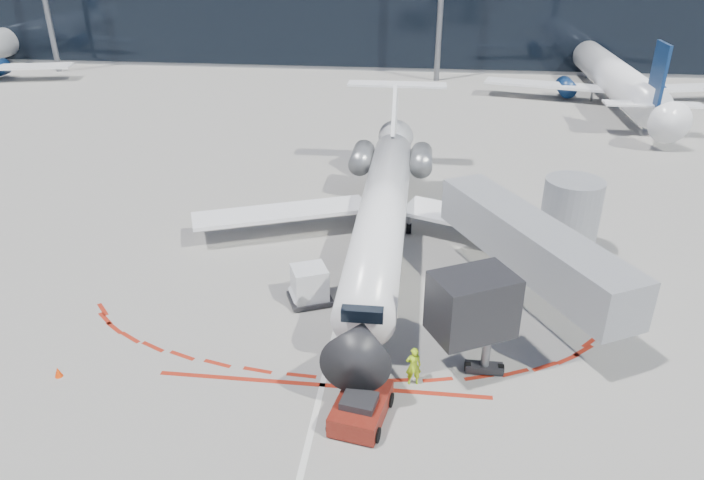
# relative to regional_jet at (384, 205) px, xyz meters

# --- Properties ---
(ground) EXTENTS (260.00, 260.00, 0.00)m
(ground) POSITION_rel_regional_jet_xyz_m (-1.55, -2.18, -2.42)
(ground) COLOR slate
(ground) RESTS_ON ground
(apron_centerline) EXTENTS (0.25, 40.00, 0.01)m
(apron_centerline) POSITION_rel_regional_jet_xyz_m (-1.55, -0.18, -2.42)
(apron_centerline) COLOR silver
(apron_centerline) RESTS_ON ground
(apron_stop_bar) EXTENTS (14.00, 0.25, 0.01)m
(apron_stop_bar) POSITION_rel_regional_jet_xyz_m (-1.55, -13.68, -2.42)
(apron_stop_bar) COLOR maroon
(apron_stop_bar) RESTS_ON ground
(jet_bridge) EXTENTS (10.03, 15.20, 4.90)m
(jet_bridge) POSITION_rel_regional_jet_xyz_m (8.24, -5.19, 0.58)
(jet_bridge) COLOR gray
(jet_bridge) RESTS_ON ground
(regional_jet) EXTENTS (23.50, 28.98, 7.26)m
(regional_jet) POSITION_rel_regional_jet_xyz_m (0.00, 0.00, 0.00)
(regional_jet) COLOR white
(regional_jet) RESTS_ON ground
(pushback_tug) EXTENTS (2.45, 4.79, 1.22)m
(pushback_tug) POSITION_rel_regional_jet_xyz_m (0.25, -15.45, -1.89)
(pushback_tug) COLOR #5F140D
(pushback_tug) RESTS_ON ground
(ramp_worker) EXTENTS (0.72, 0.55, 1.79)m
(ramp_worker) POSITION_rel_regional_jet_xyz_m (2.18, -13.12, -1.53)
(ramp_worker) COLOR #B7F219
(ramp_worker) RESTS_ON ground
(uld_container) EXTENTS (2.62, 2.46, 1.96)m
(uld_container) POSITION_rel_regional_jet_xyz_m (-3.19, -7.30, -1.45)
(uld_container) COLOR black
(uld_container) RESTS_ON ground
(safety_cone_left) EXTENTS (0.33, 0.33, 0.46)m
(safety_cone_left) POSITION_rel_regional_jet_xyz_m (-12.76, -14.40, -2.19)
(safety_cone_left) COLOR #F03805
(safety_cone_left) RESTS_ON ground
(safety_cone_right) EXTENTS (0.32, 0.32, 0.45)m
(safety_cone_right) POSITION_rel_regional_jet_xyz_m (-0.65, -12.06, -2.20)
(safety_cone_right) COLOR #F03805
(safety_cone_right) RESTS_ON ground
(bg_airliner_1) EXTENTS (31.99, 33.88, 10.35)m
(bg_airliner_1) POSITION_rel_regional_jet_xyz_m (22.43, 38.08, 2.75)
(bg_airliner_1) COLOR white
(bg_airliner_1) RESTS_ON ground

